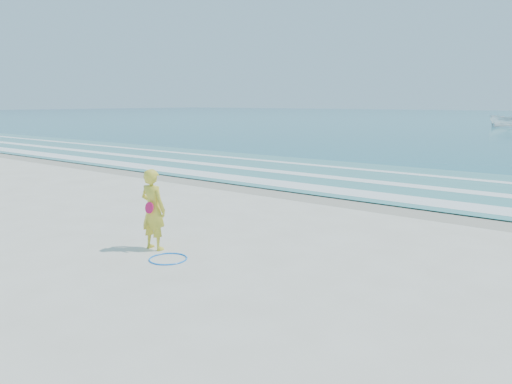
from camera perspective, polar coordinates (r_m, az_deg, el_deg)
The scene contains 9 objects.
ground at distance 11.73m, azimuth -14.43°, elevation -7.28°, with size 400.00×400.00×0.00m, color silver.
wet_sand at distance 18.42m, azimuth 8.37°, elevation -0.68°, with size 400.00×2.40×0.00m, color #B2A893.
shallow at distance 22.82m, azimuth 14.68°, elevation 1.32°, with size 400.00×10.00×0.01m, color #59B7AD.
foam_near at distance 19.53m, azimuth 10.29°, elevation 0.04°, with size 400.00×1.40×0.01m, color white.
foam_mid at distance 22.10m, azimuth 13.84°, elevation 1.09°, with size 400.00×0.90×0.01m, color white.
foam_far at distance 25.11m, azimuth 16.99°, elevation 2.02°, with size 400.00×0.60×0.01m, color white.
hoop at distance 11.41m, azimuth -10.01°, elevation -7.52°, with size 0.86×0.86×0.03m, color #0D77F2.
boat at distance 75.67m, azimuth 26.88°, elevation 7.29°, with size 1.74×4.63×1.79m, color white.
woman at distance 12.02m, azimuth -11.67°, elevation -1.97°, with size 0.74×0.51×1.94m.
Camera 1 is at (8.99, -6.69, 3.48)m, focal length 35.00 mm.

